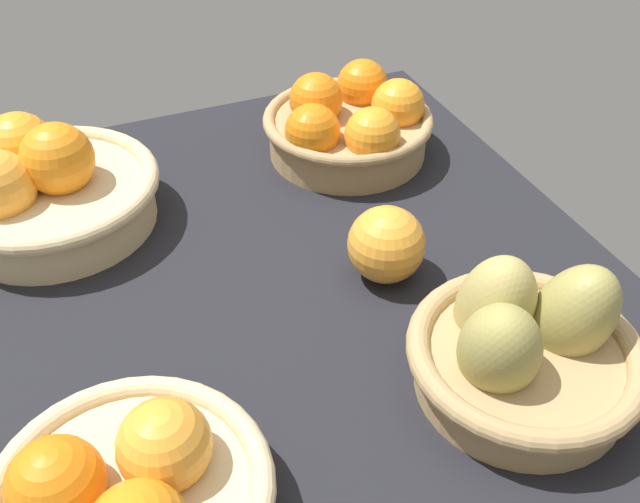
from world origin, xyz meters
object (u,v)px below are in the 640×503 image
(basket_far_right, at_px, (45,188))
(basket_far_left, at_px, (128,498))
(basket_near_right, at_px, (349,124))
(loose_orange_front_gap, at_px, (386,244))
(basket_near_left_pears, at_px, (523,347))

(basket_far_right, height_order, basket_far_left, basket_far_right)
(basket_far_right, xyz_separation_m, basket_near_right, (0.00, -0.39, -0.00))
(basket_far_right, distance_m, loose_orange_front_gap, 0.40)
(basket_near_right, relative_size, loose_orange_front_gap, 2.69)
(basket_near_right, relative_size, basket_far_left, 1.02)
(basket_near_left_pears, relative_size, loose_orange_front_gap, 2.58)
(basket_near_left_pears, bearing_deg, basket_far_left, 91.69)
(basket_near_left_pears, relative_size, basket_far_left, 0.97)
(basket_far_right, relative_size, basket_near_right, 1.11)
(basket_far_right, relative_size, loose_orange_front_gap, 3.00)
(basket_far_right, height_order, basket_near_right, basket_far_right)
(basket_far_left, bearing_deg, basket_far_right, 1.38)
(basket_far_right, relative_size, basket_near_left_pears, 1.16)
(basket_near_left_pears, height_order, basket_far_left, basket_near_left_pears)
(basket_far_right, bearing_deg, basket_near_right, -89.33)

